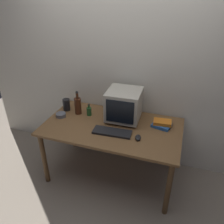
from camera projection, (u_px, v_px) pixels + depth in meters
name	position (u px, v px, depth m)	size (l,w,h in m)	color
ground_plane	(112.00, 173.00, 2.92)	(6.00, 6.00, 0.00)	gray
back_wall	(125.00, 69.00, 2.72)	(4.00, 0.08, 2.50)	silver
desk	(112.00, 132.00, 2.60)	(1.56, 0.86, 0.73)	brown
crt_monitor	(124.00, 105.00, 2.60)	(0.39, 0.40, 0.37)	#B2AD9E
keyboard	(112.00, 132.00, 2.43)	(0.42, 0.15, 0.02)	black
computer_mouse	(138.00, 138.00, 2.33)	(0.06, 0.10, 0.04)	black
bottle_tall	(78.00, 105.00, 2.76)	(0.08, 0.08, 0.30)	#472314
bottle_short	(89.00, 111.00, 2.75)	(0.06, 0.06, 0.16)	#1E4C23
book_stack	(162.00, 124.00, 2.54)	(0.23, 0.19, 0.07)	#28569E
cd_spindle	(61.00, 115.00, 2.74)	(0.12, 0.12, 0.04)	#595B66
metal_canister	(66.00, 105.00, 2.86)	(0.09, 0.09, 0.15)	black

